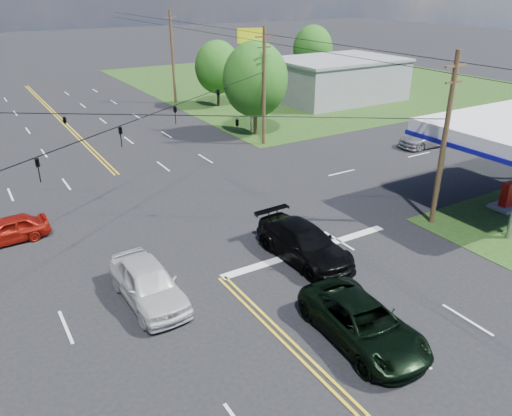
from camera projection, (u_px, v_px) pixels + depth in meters
ground at (158, 216)px, 29.33m from camera, size 280.00×280.00×0.00m
grass_ne at (308, 80)px, 70.89m from camera, size 46.00×48.00×0.03m
stop_bar at (308, 250)px, 25.48m from camera, size 10.00×0.50×0.02m
retail_ne at (337, 80)px, 58.26m from camera, size 14.00×10.00×4.40m
pole_se at (445, 139)px, 26.49m from camera, size 1.60×0.28×9.50m
pole_ne at (264, 86)px, 40.50m from camera, size 1.60×0.28×9.50m
pole_right_far at (173, 56)px, 55.19m from camera, size 1.60×0.28×10.00m
span_wire_signals at (149, 115)px, 26.87m from camera, size 26.00×18.00×1.13m
power_lines at (159, 70)px, 24.25m from camera, size 26.04×100.00×0.64m
tree_right_a at (255, 80)px, 43.34m from camera, size 5.70×5.70×8.18m
tree_right_b at (218, 67)px, 54.13m from camera, size 4.94×4.94×7.09m
tree_far_r at (313, 49)px, 66.99m from camera, size 5.32×5.32×7.63m
pickup_dkgreen at (363, 323)px, 18.75m from camera, size 3.04×5.91×1.59m
suv_black at (304, 243)px, 24.41m from camera, size 2.61×6.00×1.72m
pickup_white at (148, 283)px, 21.07m from camera, size 2.23×5.28×1.78m
sedan_red at (8, 230)px, 26.07m from camera, size 4.17×1.87×1.39m
sedan_far at (428, 137)px, 41.66m from camera, size 5.49×2.53×1.55m
polesign_ne at (251, 51)px, 43.42m from camera, size 2.40×1.10×9.02m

